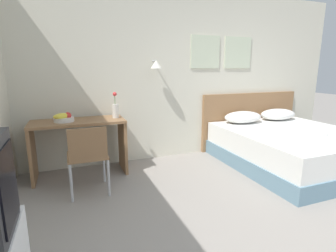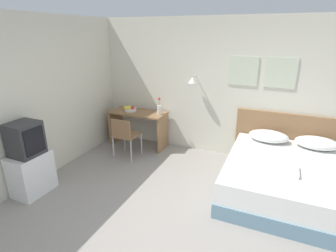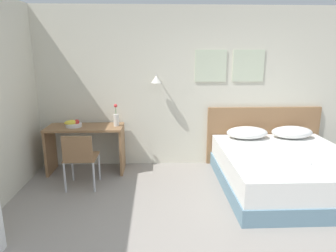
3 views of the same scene
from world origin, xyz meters
name	(u,v)px [view 2 (image 2 of 3)]	position (x,y,z in m)	size (l,w,h in m)	color
ground_plane	(170,234)	(0.00, 0.00, 0.00)	(24.00, 24.00, 0.00)	gray
wall_back	(223,89)	(0.01, 2.58, 1.33)	(5.85, 0.31, 2.65)	beige
bed	(288,179)	(1.31, 1.49, 0.27)	(1.84, 2.00, 0.54)	#66899E
headboard	(290,141)	(1.31, 2.53, 0.50)	(1.96, 0.06, 1.00)	#8E6642
pillow_left	(268,136)	(0.94, 2.24, 0.63)	(0.67, 0.42, 0.20)	white
pillow_right	(317,143)	(1.69, 2.24, 0.63)	(0.67, 0.42, 0.20)	white
folded_towel_near_foot	(285,170)	(1.22, 1.19, 0.57)	(0.35, 0.34, 0.06)	white
desk	(138,122)	(-1.70, 2.24, 0.53)	(1.21, 0.53, 0.77)	#8E6642
desk_chair	(124,134)	(-1.64, 1.59, 0.50)	(0.44, 0.44, 0.82)	#8E6642
fruit_bowl	(130,109)	(-1.87, 2.22, 0.81)	(0.26, 0.25, 0.12)	silver
flower_vase	(159,109)	(-1.20, 2.25, 0.89)	(0.09, 0.09, 0.36)	silver
tv_stand	(32,174)	(-2.30, 0.00, 0.32)	(0.41, 0.57, 0.65)	white
television	(25,139)	(-2.30, 0.00, 0.90)	(0.40, 0.41, 0.50)	#2D2D30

